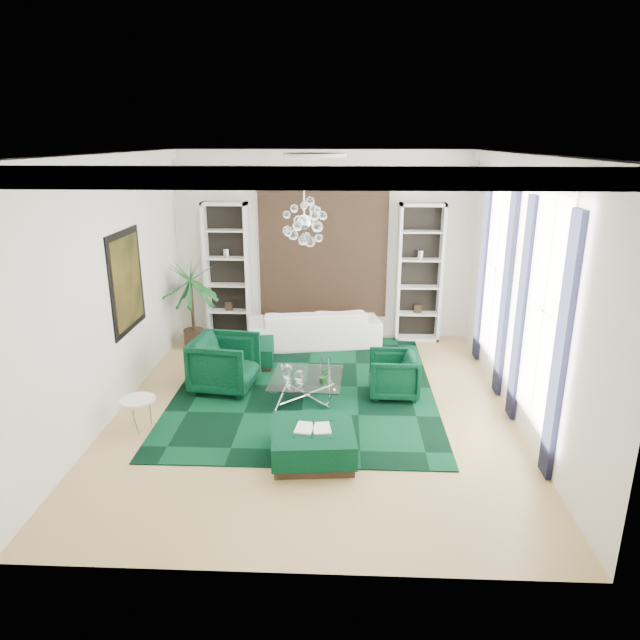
{
  "coord_description": "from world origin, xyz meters",
  "views": [
    {
      "loc": [
        0.43,
        -7.96,
        4.0
      ],
      "look_at": [
        0.07,
        0.5,
        1.29
      ],
      "focal_mm": 32.0,
      "sensor_mm": 36.0,
      "label": 1
    }
  ],
  "objects_px": {
    "coffee_table": "(307,388)",
    "ottoman_front": "(313,443)",
    "side_table": "(139,415)",
    "armchair_right": "(393,375)",
    "palm": "(191,293)",
    "sofa": "(314,326)",
    "armchair_left": "(225,363)",
    "ottoman_side": "(247,353)"
  },
  "relations": [
    {
      "from": "side_table",
      "to": "palm",
      "type": "xyz_separation_m",
      "value": [
        -0.07,
        3.38,
        0.88
      ]
    },
    {
      "from": "armchair_right",
      "to": "ottoman_side",
      "type": "height_order",
      "value": "armchair_right"
    },
    {
      "from": "palm",
      "to": "side_table",
      "type": "bearing_deg",
      "value": -88.75
    },
    {
      "from": "armchair_right",
      "to": "sofa",
      "type": "bearing_deg",
      "value": -148.09
    },
    {
      "from": "armchair_right",
      "to": "ottoman_front",
      "type": "relative_size",
      "value": 0.75
    },
    {
      "from": "armchair_right",
      "to": "ottoman_side",
      "type": "xyz_separation_m",
      "value": [
        -2.58,
        1.23,
        -0.15
      ]
    },
    {
      "from": "armchair_left",
      "to": "ottoman_front",
      "type": "height_order",
      "value": "armchair_left"
    },
    {
      "from": "sofa",
      "to": "ottoman_side",
      "type": "height_order",
      "value": "sofa"
    },
    {
      "from": "coffee_table",
      "to": "side_table",
      "type": "distance_m",
      "value": 2.56
    },
    {
      "from": "armchair_right",
      "to": "ottoman_side",
      "type": "distance_m",
      "value": 2.86
    },
    {
      "from": "sofa",
      "to": "palm",
      "type": "xyz_separation_m",
      "value": [
        -2.37,
        -0.27,
        0.74
      ]
    },
    {
      "from": "armchair_right",
      "to": "palm",
      "type": "bearing_deg",
      "value": -117.8
    },
    {
      "from": "armchair_left",
      "to": "ottoman_side",
      "type": "relative_size",
      "value": 1.05
    },
    {
      "from": "sofa",
      "to": "coffee_table",
      "type": "relative_size",
      "value": 2.34
    },
    {
      "from": "coffee_table",
      "to": "side_table",
      "type": "relative_size",
      "value": 2.29
    },
    {
      "from": "sofa",
      "to": "armchair_left",
      "type": "distance_m",
      "value": 2.59
    },
    {
      "from": "coffee_table",
      "to": "ottoman_front",
      "type": "height_order",
      "value": "ottoman_front"
    },
    {
      "from": "sofa",
      "to": "palm",
      "type": "relative_size",
      "value": 1.17
    },
    {
      "from": "side_table",
      "to": "palm",
      "type": "relative_size",
      "value": 0.22
    },
    {
      "from": "armchair_right",
      "to": "coffee_table",
      "type": "xyz_separation_m",
      "value": [
        -1.39,
        -0.22,
        -0.17
      ]
    },
    {
      "from": "armchair_left",
      "to": "armchair_right",
      "type": "xyz_separation_m",
      "value": [
        2.76,
        -0.14,
        -0.09
      ]
    },
    {
      "from": "ottoman_front",
      "to": "side_table",
      "type": "xyz_separation_m",
      "value": [
        -2.52,
        0.65,
        0.02
      ]
    },
    {
      "from": "coffee_table",
      "to": "armchair_left",
      "type": "bearing_deg",
      "value": 165.42
    },
    {
      "from": "armchair_right",
      "to": "coffee_table",
      "type": "height_order",
      "value": "armchair_right"
    },
    {
      "from": "coffee_table",
      "to": "ottoman_front",
      "type": "relative_size",
      "value": 1.06
    },
    {
      "from": "coffee_table",
      "to": "ottoman_front",
      "type": "bearing_deg",
      "value": -83.35
    },
    {
      "from": "armchair_left",
      "to": "ottoman_side",
      "type": "distance_m",
      "value": 1.14
    },
    {
      "from": "armchair_right",
      "to": "side_table",
      "type": "height_order",
      "value": "armchair_right"
    },
    {
      "from": "armchair_left",
      "to": "palm",
      "type": "xyz_separation_m",
      "value": [
        -1.02,
        1.93,
        0.66
      ]
    },
    {
      "from": "sofa",
      "to": "ottoman_front",
      "type": "height_order",
      "value": "sofa"
    },
    {
      "from": "ottoman_front",
      "to": "armchair_left",
      "type": "bearing_deg",
      "value": 126.93
    },
    {
      "from": "palm",
      "to": "ottoman_front",
      "type": "bearing_deg",
      "value": -57.23
    },
    {
      "from": "armchair_left",
      "to": "ottoman_side",
      "type": "xyz_separation_m",
      "value": [
        0.19,
        1.09,
        -0.24
      ]
    },
    {
      "from": "armchair_left",
      "to": "ottoman_front",
      "type": "distance_m",
      "value": 2.63
    },
    {
      "from": "ottoman_front",
      "to": "coffee_table",
      "type": "bearing_deg",
      "value": 96.65
    },
    {
      "from": "coffee_table",
      "to": "ottoman_front",
      "type": "xyz_separation_m",
      "value": [
        0.2,
        -1.74,
        0.02
      ]
    },
    {
      "from": "armchair_left",
      "to": "coffee_table",
      "type": "xyz_separation_m",
      "value": [
        1.37,
        -0.36,
        -0.26
      ]
    },
    {
      "from": "armchair_right",
      "to": "side_table",
      "type": "xyz_separation_m",
      "value": [
        -3.71,
        -1.31,
        -0.13
      ]
    },
    {
      "from": "armchair_left",
      "to": "armchair_right",
      "type": "distance_m",
      "value": 2.77
    },
    {
      "from": "sofa",
      "to": "ottoman_side",
      "type": "distance_m",
      "value": 1.62
    },
    {
      "from": "armchair_right",
      "to": "palm",
      "type": "distance_m",
      "value": 4.38
    },
    {
      "from": "palm",
      "to": "sofa",
      "type": "bearing_deg",
      "value": 6.56
    }
  ]
}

